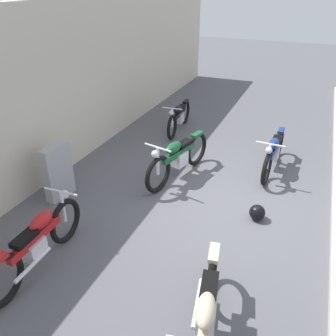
{
  "coord_description": "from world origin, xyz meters",
  "views": [
    {
      "loc": [
        -5.63,
        -1.03,
        3.8
      ],
      "look_at": [
        -0.13,
        1.29,
        0.55
      ],
      "focal_mm": 37.73,
      "sensor_mm": 36.0,
      "label": 1
    }
  ],
  "objects_px": {
    "motorcycle_green": "(178,157)",
    "motorcycle_blue": "(274,152)",
    "motorcycle_black": "(179,117)",
    "motorcycle_red": "(37,242)",
    "motorcycle_cream": "(206,316)",
    "helmet": "(257,212)",
    "stone_marker": "(58,172)"
  },
  "relations": [
    {
      "from": "motorcycle_cream",
      "to": "motorcycle_blue",
      "type": "xyz_separation_m",
      "value": [
        4.62,
        -0.08,
        -0.03
      ]
    },
    {
      "from": "motorcycle_green",
      "to": "motorcycle_cream",
      "type": "relative_size",
      "value": 0.99
    },
    {
      "from": "motorcycle_green",
      "to": "motorcycle_blue",
      "type": "relative_size",
      "value": 1.05
    },
    {
      "from": "stone_marker",
      "to": "motorcycle_green",
      "type": "bearing_deg",
      "value": -49.21
    },
    {
      "from": "motorcycle_red",
      "to": "motorcycle_blue",
      "type": "distance_m",
      "value": 5.12
    },
    {
      "from": "motorcycle_green",
      "to": "motorcycle_cream",
      "type": "height_order",
      "value": "same"
    },
    {
      "from": "motorcycle_green",
      "to": "motorcycle_blue",
      "type": "height_order",
      "value": "motorcycle_green"
    },
    {
      "from": "motorcycle_black",
      "to": "motorcycle_red",
      "type": "relative_size",
      "value": 0.92
    },
    {
      "from": "helmet",
      "to": "motorcycle_cream",
      "type": "xyz_separation_m",
      "value": [
        -2.67,
        0.12,
        0.33
      ]
    },
    {
      "from": "motorcycle_red",
      "to": "motorcycle_green",
      "type": "bearing_deg",
      "value": -17.15
    },
    {
      "from": "motorcycle_red",
      "to": "motorcycle_cream",
      "type": "bearing_deg",
      "value": -97.75
    },
    {
      "from": "motorcycle_green",
      "to": "motorcycle_red",
      "type": "height_order",
      "value": "motorcycle_green"
    },
    {
      "from": "motorcycle_cream",
      "to": "motorcycle_green",
      "type": "bearing_deg",
      "value": -164.89
    },
    {
      "from": "motorcycle_blue",
      "to": "motorcycle_black",
      "type": "bearing_deg",
      "value": -113.0
    },
    {
      "from": "helmet",
      "to": "motorcycle_cream",
      "type": "bearing_deg",
      "value": 177.42
    },
    {
      "from": "stone_marker",
      "to": "helmet",
      "type": "bearing_deg",
      "value": -78.74
    },
    {
      "from": "stone_marker",
      "to": "motorcycle_black",
      "type": "bearing_deg",
      "value": -12.75
    },
    {
      "from": "helmet",
      "to": "motorcycle_cream",
      "type": "relative_size",
      "value": 0.13
    },
    {
      "from": "motorcycle_black",
      "to": "motorcycle_red",
      "type": "height_order",
      "value": "motorcycle_red"
    },
    {
      "from": "motorcycle_green",
      "to": "motorcycle_black",
      "type": "height_order",
      "value": "motorcycle_green"
    },
    {
      "from": "stone_marker",
      "to": "motorcycle_black",
      "type": "xyz_separation_m",
      "value": [
        4.01,
        -0.91,
        -0.12
      ]
    },
    {
      "from": "motorcycle_cream",
      "to": "motorcycle_blue",
      "type": "bearing_deg",
      "value": 168.12
    },
    {
      "from": "motorcycle_cream",
      "to": "motorcycle_red",
      "type": "xyz_separation_m",
      "value": [
        0.27,
        2.6,
        -0.02
      ]
    },
    {
      "from": "motorcycle_black",
      "to": "motorcycle_red",
      "type": "xyz_separation_m",
      "value": [
        -5.69,
        -0.04,
        0.04
      ]
    },
    {
      "from": "motorcycle_black",
      "to": "motorcycle_cream",
      "type": "xyz_separation_m",
      "value": [
        -5.95,
        -2.64,
        0.06
      ]
    },
    {
      "from": "motorcycle_blue",
      "to": "stone_marker",
      "type": "bearing_deg",
      "value": -50.56
    },
    {
      "from": "motorcycle_green",
      "to": "motorcycle_red",
      "type": "bearing_deg",
      "value": -2.01
    },
    {
      "from": "motorcycle_cream",
      "to": "motorcycle_red",
      "type": "distance_m",
      "value": 2.62
    },
    {
      "from": "helmet",
      "to": "motorcycle_blue",
      "type": "xyz_separation_m",
      "value": [
        1.95,
        0.04,
        0.3
      ]
    },
    {
      "from": "motorcycle_black",
      "to": "motorcycle_cream",
      "type": "relative_size",
      "value": 0.89
    },
    {
      "from": "motorcycle_green",
      "to": "motorcycle_black",
      "type": "distance_m",
      "value": 2.6
    },
    {
      "from": "motorcycle_black",
      "to": "motorcycle_blue",
      "type": "distance_m",
      "value": 3.04
    }
  ]
}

